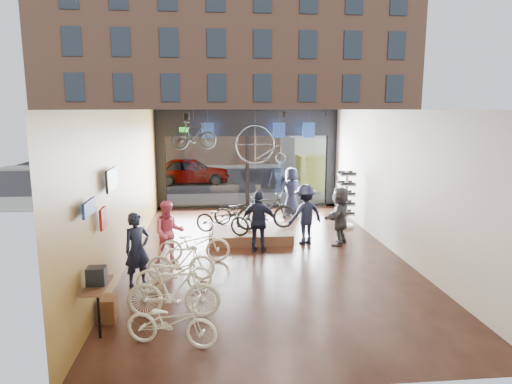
{
  "coord_description": "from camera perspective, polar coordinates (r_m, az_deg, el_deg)",
  "views": [
    {
      "loc": [
        -1.32,
        -11.62,
        3.81
      ],
      "look_at": [
        -0.09,
        1.4,
        1.43
      ],
      "focal_mm": 32.0,
      "sensor_mm": 36.0,
      "label": 1
    }
  ],
  "objects": [
    {
      "name": "wall_right",
      "position": [
        12.73,
        17.03,
        1.22
      ],
      "size": [
        0.04,
        12.0,
        3.8
      ],
      "primitive_type": "cube",
      "color": "beige",
      "rests_on": "ground"
    },
    {
      "name": "customer_3",
      "position": [
        13.1,
        6.17,
        -2.78
      ],
      "size": [
        1.27,
        1.01,
        1.72
      ],
      "primitive_type": "imported",
      "rotation": [
        0.0,
        0.0,
        3.53
      ],
      "color": "#161C33",
      "rests_on": "ground_plane"
    },
    {
      "name": "jersey_mid",
      "position": [
        17.01,
        2.9,
        7.73
      ],
      "size": [
        0.45,
        0.03,
        0.55
      ],
      "primitive_type": "cube",
      "color": "#1E3F99",
      "rests_on": "ceiling"
    },
    {
      "name": "street_road",
      "position": [
        26.92,
        -2.53,
        2.13
      ],
      "size": [
        30.0,
        18.0,
        0.02
      ],
      "primitive_type": "cube",
      "color": "black",
      "rests_on": "ground"
    },
    {
      "name": "customer_0",
      "position": [
        10.28,
        -14.63,
        -6.97
      ],
      "size": [
        0.71,
        0.66,
        1.63
      ],
      "primitive_type": "imported",
      "rotation": [
        0.0,
        0.0,
        0.61
      ],
      "color": "#161C33",
      "rests_on": "ground_plane"
    },
    {
      "name": "sidewalk_near",
      "position": [
        19.23,
        -1.35,
        -0.95
      ],
      "size": [
        30.0,
        2.4,
        0.12
      ],
      "primitive_type": "cube",
      "color": "slate",
      "rests_on": "ground"
    },
    {
      "name": "customer_5",
      "position": [
        13.16,
        10.46,
        -2.94
      ],
      "size": [
        1.23,
        1.58,
        1.67
      ],
      "primitive_type": "imported",
      "rotation": [
        0.0,
        0.0,
        4.16
      ],
      "color": "#3F3F44",
      "rests_on": "ground_plane"
    },
    {
      "name": "sunglasses_rack",
      "position": [
        15.07,
        11.18,
        -0.92
      ],
      "size": [
        0.6,
        0.52,
        1.86
      ],
      "primitive_type": null,
      "rotation": [
        0.0,
        0.0,
        0.13
      ],
      "color": "white",
      "rests_on": "ground_plane"
    },
    {
      "name": "display_bike_mid",
      "position": [
        13.46,
        1.3,
        -2.43
      ],
      "size": [
        1.87,
        0.78,
        1.09
      ],
      "primitive_type": "imported",
      "rotation": [
        0.0,
        0.0,
        1.72
      ],
      "color": "black",
      "rests_on": "display_platform"
    },
    {
      "name": "storefront",
      "position": [
        17.77,
        -1.1,
        4.13
      ],
      "size": [
        7.0,
        0.26,
        3.8
      ],
      "primitive_type": null,
      "color": "black",
      "rests_on": "ground"
    },
    {
      "name": "ground_plane",
      "position": [
        12.3,
        1.05,
        -7.84
      ],
      "size": [
        7.0,
        12.0,
        0.04
      ],
      "primitive_type": "cube",
      "color": "black",
      "rests_on": "ground"
    },
    {
      "name": "ceiling",
      "position": [
        11.69,
        1.11,
        10.35
      ],
      "size": [
        7.0,
        12.0,
        0.04
      ],
      "primitive_type": "cube",
      "color": "black",
      "rests_on": "ground"
    },
    {
      "name": "opposite_building",
      "position": [
        33.3,
        -3.22,
        15.78
      ],
      "size": [
        26.0,
        5.0,
        14.0
      ],
      "primitive_type": "cube",
      "color": "brown",
      "rests_on": "ground"
    },
    {
      "name": "wall_merch",
      "position": [
        8.74,
        -18.91,
        -6.95
      ],
      "size": [
        0.4,
        2.4,
        2.6
      ],
      "primitive_type": null,
      "color": "navy",
      "rests_on": "wall_left"
    },
    {
      "name": "display_bike_right",
      "position": [
        14.1,
        -2.12,
        -2.42
      ],
      "size": [
        1.58,
        0.61,
        0.82
      ],
      "primitive_type": "imported",
      "rotation": [
        0.0,
        0.0,
        1.62
      ],
      "color": "black",
      "rests_on": "display_platform"
    },
    {
      "name": "customer_1",
      "position": [
        11.57,
        -10.84,
        -4.99
      ],
      "size": [
        0.86,
        0.72,
        1.59
      ],
      "primitive_type": "imported",
      "rotation": [
        0.0,
        0.0,
        0.17
      ],
      "color": "#CC4C72",
      "rests_on": "ground_plane"
    },
    {
      "name": "display_platform",
      "position": [
        13.66,
        -0.85,
        -5.24
      ],
      "size": [
        2.4,
        1.8,
        0.3
      ],
      "primitive_type": "cube",
      "color": "#573220",
      "rests_on": "ground_plane"
    },
    {
      "name": "wall_left",
      "position": [
        11.98,
        -15.9,
        0.73
      ],
      "size": [
        0.04,
        12.0,
        3.8
      ],
      "primitive_type": "cube",
      "color": "#AB7A34",
      "rests_on": "ground"
    },
    {
      "name": "floor_bike_1",
      "position": [
        8.71,
        -10.27,
        -12.06
      ],
      "size": [
        1.77,
        0.64,
        1.04
      ],
      "primitive_type": "imported",
      "rotation": [
        0.0,
        0.0,
        1.48
      ],
      "color": "white",
      "rests_on": "ground_plane"
    },
    {
      "name": "floor_bike_3",
      "position": [
        10.47,
        -9.38,
        -8.53
      ],
      "size": [
        1.54,
        0.51,
        0.91
      ],
      "primitive_type": "imported",
      "rotation": [
        0.0,
        0.0,
        1.52
      ],
      "color": "white",
      "rests_on": "ground_plane"
    },
    {
      "name": "customer_2",
      "position": [
        12.2,
        0.39,
        -3.75
      ],
      "size": [
        1.07,
        0.7,
        1.69
      ],
      "primitive_type": "imported",
      "rotation": [
        0.0,
        0.0,
        2.83
      ],
      "color": "#161C33",
      "rests_on": "ground_plane"
    },
    {
      "name": "box_truck",
      "position": [
        23.29,
        6.83,
        3.86
      ],
      "size": [
        2.08,
        6.23,
        2.45
      ],
      "primitive_type": null,
      "color": "silver",
      "rests_on": "street_road"
    },
    {
      "name": "street_car",
      "position": [
        23.85,
        -8.19,
        2.66
      ],
      "size": [
        4.0,
        1.61,
        1.36
      ],
      "primitive_type": "imported",
      "rotation": [
        0.0,
        0.0,
        1.57
      ],
      "color": "gray",
      "rests_on": "street_road"
    },
    {
      "name": "wall_back",
      "position": [
        6.06,
        7.57,
        -8.15
      ],
      "size": [
        7.0,
        0.04,
        3.8
      ],
      "primitive_type": "cube",
      "color": "beige",
      "rests_on": "ground"
    },
    {
      "name": "floor_bike_2",
      "position": [
        9.88,
        -10.17,
        -9.96
      ],
      "size": [
        1.62,
        0.66,
        0.83
      ],
      "primitive_type": "imported",
      "rotation": [
        0.0,
        0.0,
        1.64
      ],
      "color": "white",
      "rests_on": "ground_plane"
    },
    {
      "name": "display_bike_left",
      "position": [
        13.02,
        -4.23,
        -3.39
      ],
      "size": [
        1.74,
        1.26,
        0.87
      ],
      "primitive_type": "imported",
      "rotation": [
        0.0,
        0.0,
        1.1
      ],
      "color": "black",
      "rests_on": "display_platform"
    },
    {
      "name": "penny_farthing",
      "position": [
        16.75,
        0.91,
        5.81
      ],
      "size": [
        1.79,
        0.06,
        1.43
      ],
      "primitive_type": null,
      "color": "black",
      "rests_on": "ceiling"
    },
    {
      "name": "sidewalk_far",
      "position": [
        30.88,
        -2.91,
        3.31
      ],
      "size": [
        30.0,
        2.0,
        0.12
      ],
      "primitive_type": "cube",
      "color": "slate",
      "rests_on": "ground"
    },
    {
      "name": "floor_bike_4",
      "position": [
        11.64,
        -7.75,
        -6.46
      ],
      "size": [
        1.8,
        0.64,
        0.94
      ],
      "primitive_type": "imported",
      "rotation": [
        0.0,
        0.0,
        1.56
      ],
      "color": "white",
      "rests_on": "ground_plane"
    },
    {
      "name": "jersey_left",
      "position": [
        16.84,
        -6.07,
        7.66
      ],
      "size": [
        0.45,
        0.03,
        0.55
      ],
      "primitive_type": "cube",
      "color": "#1E3F99",
      "rests_on": "ceiling"
    },
    {
      "name": "exit_sign",
      "position": [
        17.55,
        -8.99,
        7.69
      ],
      "size": [
        0.35,
        0.06,
        0.18
      ],
      "primitive_type": "cube",
      "color": "#198C26",
      "rests_on": "storefront"
    },
    {
      "name": "hung_bike",
      "position": [
        15.86,
        -7.79,
        7.01
      ],
      "size": [
        1.64,
        0.84,
        0.95
      ],
      "primitive_type": "imported",
      "rotation": [
        0.0,
        0.0,
        1.83
      ],
      "color": "black",
      "rests_on": "ceiling"
    },
    {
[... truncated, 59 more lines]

